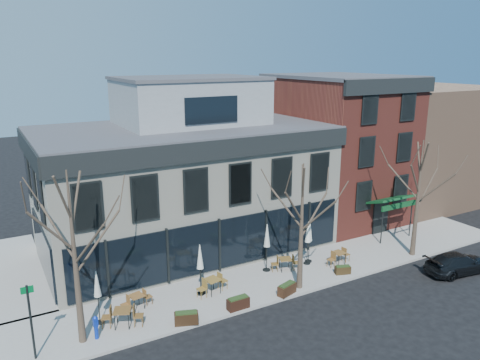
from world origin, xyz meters
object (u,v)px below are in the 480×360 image
call_box (96,327)px  umbrella_0 (97,287)px  parked_sedan (458,263)px  cafe_set_0 (123,316)px

call_box → umbrella_0: size_ratio=0.43×
call_box → parked_sedan: bearing=-9.8°
call_box → cafe_set_0: call_box is taller
parked_sedan → call_box: 20.69m
parked_sedan → call_box: bearing=87.7°
parked_sedan → umbrella_0: bearing=84.1°
parked_sedan → umbrella_0: size_ratio=1.58×
call_box → cafe_set_0: (1.33, 0.41, -0.07)m
parked_sedan → cafe_set_0: bearing=85.8°
parked_sedan → call_box: (-20.39, 3.53, 0.14)m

